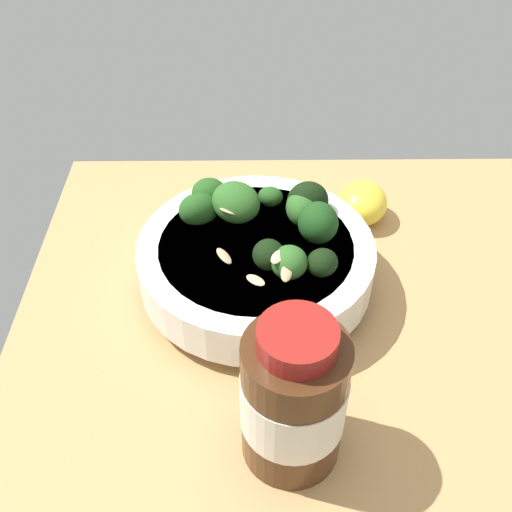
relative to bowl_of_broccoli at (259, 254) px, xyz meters
The scene contains 4 objects.
ground_plane 9.96cm from the bowl_of_broccoli, 129.18° to the left, with size 56.08×56.08×4.81cm, color tan.
bowl_of_broccoli is the anchor object (origin of this frame).
lemon_wedge 15.49cm from the bowl_of_broccoli, 138.71° to the right, with size 6.22×5.43×4.30cm, color yellow.
bottle_tall 18.45cm from the bowl_of_broccoli, 96.89° to the left, with size 7.69×7.69×13.65cm.
Camera 1 is at (5.64, 37.59, 43.11)cm, focal length 42.94 mm.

